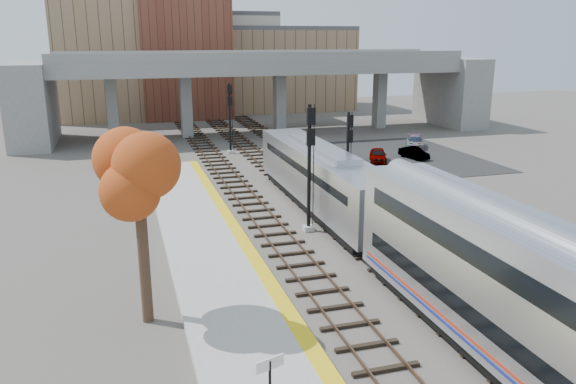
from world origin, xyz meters
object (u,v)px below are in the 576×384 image
object	(u,v)px
tree	(138,178)
locomotive	(321,176)
car_c	(415,142)
signal_mast_far	(230,120)
car_b	(414,153)
signal_mast_near	(309,169)
signal_mast_mid	(348,163)
car_a	(378,155)

from	to	relation	value
tree	locomotive	bearing A→B (deg)	45.90
locomotive	car_c	size ratio (longest dim) A/B	4.59
locomotive	signal_mast_far	bearing A→B (deg)	95.99
car_c	car_b	bearing A→B (deg)	-91.84
signal_mast_near	signal_mast_mid	size ratio (longest dim) A/B	1.17
locomotive	tree	size ratio (longest dim) A/B	2.38
locomotive	signal_mast_far	distance (m)	20.15
signal_mast_near	car_b	distance (m)	23.10
tree	car_b	distance (m)	36.09
locomotive	signal_mast_near	size ratio (longest dim) A/B	2.56
car_b	car_c	distance (m)	5.53
locomotive	signal_mast_near	distance (m)	4.57
signal_mast_mid	signal_mast_far	bearing A→B (deg)	101.77
car_b	tree	bearing A→B (deg)	-148.99
signal_mast_near	signal_mast_mid	bearing A→B (deg)	45.05
signal_mast_far	car_a	bearing A→B (deg)	-32.74
signal_mast_far	car_c	world-z (taller)	signal_mast_far
signal_mast_mid	car_b	xyz separation A→B (m)	(11.87, 12.27, -2.43)
signal_mast_mid	signal_mast_far	world-z (taller)	signal_mast_far
tree	car_a	bearing A→B (deg)	48.24
tree	car_b	size ratio (longest dim) A/B	2.46
signal_mast_far	tree	size ratio (longest dim) A/B	0.85
car_b	car_c	size ratio (longest dim) A/B	0.78
tree	car_b	world-z (taller)	tree
signal_mast_far	tree	distance (m)	33.73
car_b	car_c	bearing A→B (deg)	47.40
signal_mast_near	car_c	bearing A→B (deg)	48.56
tree	car_c	distance (m)	41.37
car_c	signal_mast_far	bearing A→B (deg)	-160.14
tree	car_c	size ratio (longest dim) A/B	1.93
signal_mast_near	tree	bearing A→B (deg)	-139.09
signal_mast_near	signal_mast_far	size ratio (longest dim) A/B	1.09
car_b	signal_mast_near	bearing A→B (deg)	-147.26
car_c	signal_mast_mid	bearing A→B (deg)	-102.75
signal_mast_far	signal_mast_near	bearing A→B (deg)	-90.00
signal_mast_near	tree	world-z (taller)	tree
locomotive	car_b	bearing A→B (deg)	42.26
signal_mast_near	signal_mast_mid	distance (m)	5.85
signal_mast_near	car_b	world-z (taller)	signal_mast_near
car_a	signal_mast_far	bearing A→B (deg)	170.05
car_a	car_b	size ratio (longest dim) A/B	1.12
signal_mast_mid	tree	world-z (taller)	tree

